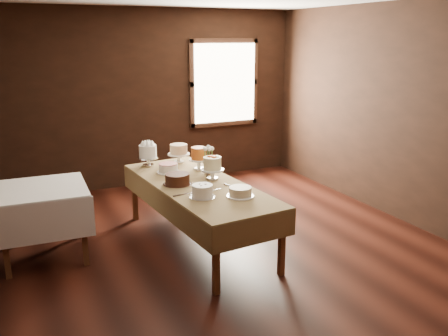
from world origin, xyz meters
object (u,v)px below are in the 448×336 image
display_table (198,188)px  cake_server_a (216,190)px  cake_server_b (235,187)px  cake_server_e (187,194)px  cake_speckled (179,154)px  cake_server_d (208,173)px  cake_lattice (168,169)px  cake_caramel (199,159)px  cake_swirl (202,192)px  cake_cream (240,192)px  cake_flowers (212,169)px  cake_meringue (148,156)px  cake_server_c (181,178)px  flower_vase (209,168)px  side_table (41,196)px

display_table → cake_server_a: cake_server_a is taller
cake_server_b → cake_server_e: (-0.56, 0.02, 0.00)m
cake_speckled → cake_server_d: bearing=-77.9°
cake_lattice → cake_server_d: 0.49m
cake_caramel → cake_server_a: bearing=-100.4°
cake_lattice → cake_server_b: bearing=-62.1°
cake_swirl → cake_server_d: (0.42, 0.82, -0.06)m
cake_lattice → cake_cream: bearing=-71.9°
cake_flowers → cake_caramel: bearing=87.5°
cake_speckled → cake_flowers: size_ratio=1.05×
cake_lattice → cake_caramel: size_ratio=0.98×
cake_speckled → cake_caramel: bearing=-75.6°
cake_meringue → cake_server_e: 1.30m
cake_lattice → cake_swirl: size_ratio=0.94×
cake_cream → cake_swirl: bearing=160.3°
cake_swirl → cake_server_c: size_ratio=1.27×
flower_vase → cake_server_a: bearing=-106.9°
cake_meringue → cake_speckled: cake_meringue is taller
cake_lattice → cake_server_e: (-0.09, -0.87, -0.05)m
side_table → cake_lattice: (1.50, 0.17, 0.09)m
cake_meringue → cake_flowers: (0.51, -0.90, -0.01)m
cake_server_b → cake_server_d: 0.66m
cake_speckled → cake_server_e: 1.35m
cake_cream → cake_server_b: (0.08, 0.30, -0.04)m
cake_flowers → flower_vase: (0.06, 0.25, -0.06)m
cake_swirl → cake_server_e: 0.22m
cake_flowers → cake_cream: cake_flowers is taller
cake_meringue → cake_server_a: size_ratio=1.18×
cake_caramel → cake_cream: cake_caramel is taller
cake_meringue → cake_server_b: bearing=-65.5°
cake_speckled → display_table: bearing=-97.5°
side_table → cake_flowers: 1.91m
cake_speckled → cake_server_c: cake_speckled is taller
cake_cream → cake_server_e: bearing=146.5°
cake_flowers → cake_server_a: 0.45m
cake_swirl → flower_vase: 0.93m
cake_speckled → side_table: bearing=-161.7°
cake_server_c → cake_meringue: bearing=22.0°
cake_server_e → cake_speckled: bearing=65.5°
display_table → cake_lattice: bearing=105.8°
cake_swirl → cake_cream: cake_swirl is taller
display_table → cake_lattice: 0.60m
cake_meringue → cake_server_d: cake_meringue is taller
cake_flowers → cake_swirl: size_ratio=0.91×
cake_server_d → cake_server_e: size_ratio=1.00×
display_table → cake_swirl: (-0.15, -0.48, 0.12)m
cake_server_e → cake_server_d: bearing=42.8°
cake_server_b → display_table: bearing=-154.8°
side_table → cake_server_a: 1.88m
cake_speckled → cake_server_b: size_ratio=1.21×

